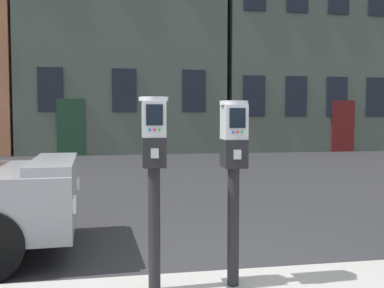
% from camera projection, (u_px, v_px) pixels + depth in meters
% --- Properties ---
extents(parking_meter_near_kerb, '(0.23, 0.26, 1.45)m').
position_uv_depth(parking_meter_near_kerb, '(154.00, 158.00, 3.29)').
color(parking_meter_near_kerb, black).
rests_on(parking_meter_near_kerb, sidewalk_slab).
extents(parking_meter_twin_adjacent, '(0.23, 0.26, 1.42)m').
position_uv_depth(parking_meter_twin_adjacent, '(234.00, 159.00, 3.41)').
color(parking_meter_twin_adjacent, black).
rests_on(parking_meter_twin_adjacent, sidewalk_slab).
extents(townhouse_orange_brick, '(7.08, 6.91, 12.34)m').
position_uv_depth(townhouse_orange_brick, '(286.00, 17.00, 21.23)').
color(townhouse_orange_brick, '#4C564C').
rests_on(townhouse_orange_brick, ground_plane).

